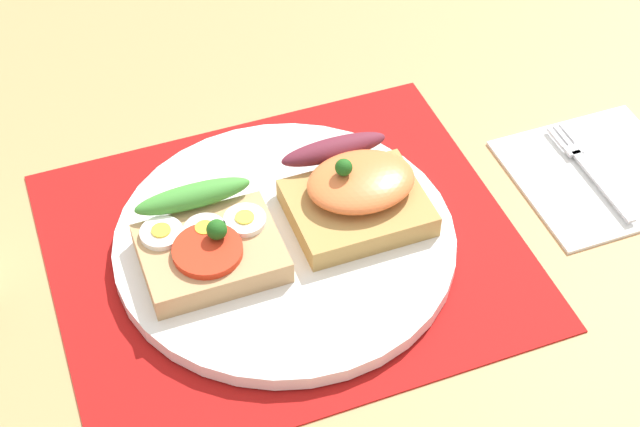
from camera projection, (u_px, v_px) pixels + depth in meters
ground_plane at (286, 262)px, 78.92cm from camera, size 120.00×90.00×3.20cm
placemat at (285, 248)px, 77.65cm from camera, size 36.97×31.64×0.30cm
plate at (285, 241)px, 77.08cm from camera, size 27.37×27.37×1.29cm
sandwich_egg_tomato at (208, 243)px, 74.07cm from camera, size 10.67×9.84×4.27cm
sandwich_salmon at (355, 190)px, 77.45cm from camera, size 10.80×10.20×5.48cm
napkin at (599, 173)px, 83.47cm from camera, size 14.47×14.16×0.60cm
fork at (588, 168)px, 83.23cm from camera, size 1.62×12.61×0.32cm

